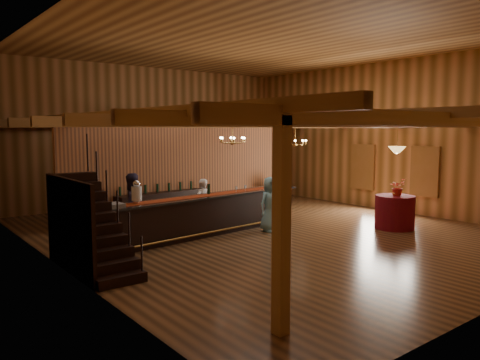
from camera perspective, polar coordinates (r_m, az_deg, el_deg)
floor at (r=14.07m, az=3.07°, el=-6.15°), size 14.00×14.00×0.00m
ceiling at (r=13.97m, az=3.20°, el=16.46°), size 14.00×14.00×0.00m
wall_back at (r=19.57m, az=-10.55°, el=5.33°), size 12.00×0.10×5.50m
wall_left at (r=10.79m, az=-21.68°, el=4.40°), size 0.10×14.00×5.50m
wall_right at (r=18.27m, az=17.50°, el=5.10°), size 0.10×14.00×5.50m
beam_grid at (r=14.14m, az=1.78°, el=7.14°), size 11.90×13.90×0.39m
support_posts at (r=13.45m, az=4.50°, el=0.17°), size 9.20×10.20×3.20m
partition_wall at (r=16.34m, az=-6.34°, el=1.04°), size 9.00×0.18×3.10m
window_right_front at (r=17.43m, az=21.62°, el=0.96°), size 0.12×1.05×1.75m
window_right_back at (r=18.87m, az=14.79°, el=1.55°), size 0.12×1.05×1.75m
staircase at (r=10.45m, az=-17.24°, el=-5.14°), size 1.00×2.80×2.00m
backroom_boxes at (r=18.28m, az=-9.05°, el=-1.68°), size 4.10×0.60×1.10m
tasting_bar at (r=13.52m, az=-3.80°, el=-4.18°), size 6.83×1.48×1.14m
beverage_dispenser at (r=12.11m, az=-12.49°, el=-1.49°), size 0.26×0.26×0.60m
glass_rack_tray at (r=11.69m, az=-15.36°, el=-3.02°), size 0.50×0.50×0.10m
raffle_drum at (r=15.40m, az=4.75°, el=-0.17°), size 0.34×0.24×0.30m
bar_bottle_0 at (r=13.58m, az=-3.86°, el=-1.13°), size 0.07×0.07×0.30m
bar_bottle_1 at (r=13.58m, az=-3.86°, el=-1.13°), size 0.07×0.07×0.30m
bar_bottle_2 at (r=13.59m, az=-3.80°, el=-1.12°), size 0.07×0.07×0.30m
backbar_shelf at (r=15.68m, az=-9.31°, el=-3.16°), size 3.46×0.97×0.96m
round_table at (r=14.99m, az=18.34°, el=-3.73°), size 1.17×1.17×1.01m
chandelier_left at (r=14.01m, az=-0.94°, el=4.94°), size 0.80×0.80×0.66m
chandelier_right at (r=16.99m, az=6.73°, el=4.62°), size 0.80×0.80×0.80m
pendant_lamp at (r=14.79m, az=18.59°, el=3.53°), size 0.52×0.52×0.90m
bartender at (r=14.20m, az=-4.66°, el=-2.92°), size 0.65×0.53×1.53m
staff_second at (r=13.05m, az=-13.14°, el=-3.19°), size 0.94×0.76×1.83m
guest at (r=13.81m, az=3.74°, el=-2.96°), size 0.80×0.53×1.62m
floor_plant at (r=18.10m, az=4.81°, el=-1.36°), size 0.84×0.75×1.27m
table_flowers at (r=14.84m, az=18.64°, el=-0.81°), size 0.48×0.42×0.53m
table_vase at (r=14.80m, az=18.41°, el=-1.31°), size 0.15×0.15×0.28m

